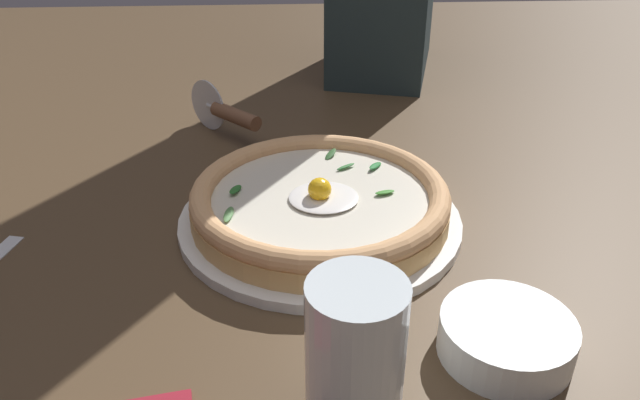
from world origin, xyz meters
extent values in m
cube|color=brown|center=(0.00, 0.00, -0.01)|extent=(2.40, 2.40, 0.03)
cylinder|color=white|center=(0.02, 0.03, 0.01)|extent=(0.32, 0.32, 0.01)
cylinder|color=#DEAD68|center=(0.02, 0.03, 0.02)|extent=(0.29, 0.29, 0.02)
torus|color=#E3A86F|center=(0.02, 0.03, 0.04)|extent=(0.29, 0.29, 0.02)
cylinder|color=silver|center=(0.02, 0.03, 0.04)|extent=(0.25, 0.25, 0.00)
ellipsoid|color=white|center=(0.02, 0.02, 0.04)|extent=(0.08, 0.07, 0.01)
sphere|color=yellow|center=(0.02, 0.02, 0.05)|extent=(0.03, 0.03, 0.03)
ellipsoid|color=#296D2A|center=(-0.08, 0.04, 0.04)|extent=(0.02, 0.03, 0.01)
ellipsoid|color=#226F30|center=(0.09, 0.09, 0.04)|extent=(0.02, 0.03, 0.01)
ellipsoid|color=#35612F|center=(0.04, 0.13, 0.04)|extent=(0.02, 0.03, 0.01)
ellipsoid|color=#387D3C|center=(0.05, 0.09, 0.04)|extent=(0.03, 0.02, 0.01)
ellipsoid|color=#3E8C30|center=(0.09, 0.02, 0.04)|extent=(0.03, 0.02, 0.01)
ellipsoid|color=#54874A|center=(-0.08, -0.01, 0.04)|extent=(0.01, 0.03, 0.00)
cylinder|color=white|center=(0.16, -0.19, 0.02)|extent=(0.11, 0.11, 0.04)
cylinder|color=silver|center=(-0.14, 0.32, 0.04)|extent=(0.06, 0.06, 0.08)
cylinder|color=silver|center=(-0.13, 0.31, 0.04)|extent=(0.02, 0.02, 0.01)
cylinder|color=brown|center=(-0.09, 0.27, 0.04)|extent=(0.08, 0.08, 0.02)
cylinder|color=silver|center=(0.03, -0.24, 0.06)|extent=(0.07, 0.07, 0.12)
cylinder|color=#E4D778|center=(0.03, -0.24, 0.03)|extent=(0.07, 0.07, 0.06)
camera|label=1|loc=(-0.02, -0.56, 0.37)|focal=34.13mm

